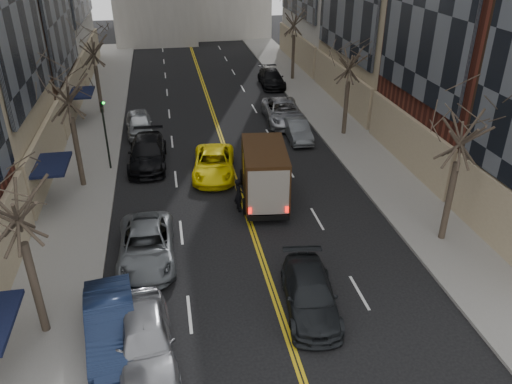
# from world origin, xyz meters

# --- Properties ---
(sidewalk_left) EXTENTS (4.00, 66.00, 0.15)m
(sidewalk_left) POSITION_xyz_m (-9.00, 27.00, 0.07)
(sidewalk_left) COLOR slate
(sidewalk_left) RESTS_ON ground
(sidewalk_right) EXTENTS (4.00, 66.00, 0.15)m
(sidewalk_right) POSITION_xyz_m (9.00, 27.00, 0.07)
(sidewalk_right) COLOR slate
(sidewalk_right) RESTS_ON ground
(tree_lf_near) EXTENTS (3.20, 3.20, 8.41)m
(tree_lf_near) POSITION_xyz_m (-8.80, 8.00, 6.24)
(tree_lf_near) COLOR #382D23
(tree_lf_near) RESTS_ON sidewalk_left
(tree_lf_mid) EXTENTS (3.20, 3.20, 8.91)m
(tree_lf_mid) POSITION_xyz_m (-8.80, 20.00, 6.60)
(tree_lf_mid) COLOR #382D23
(tree_lf_mid) RESTS_ON sidewalk_left
(tree_lf_far) EXTENTS (3.20, 3.20, 8.12)m
(tree_lf_far) POSITION_xyz_m (-8.80, 33.00, 6.02)
(tree_lf_far) COLOR #382D23
(tree_lf_far) RESTS_ON sidewalk_left
(tree_rt_near) EXTENTS (3.20, 3.20, 8.71)m
(tree_rt_near) POSITION_xyz_m (8.80, 11.00, 6.45)
(tree_rt_near) COLOR #382D23
(tree_rt_near) RESTS_ON sidewalk_right
(tree_rt_mid) EXTENTS (3.20, 3.20, 8.32)m
(tree_rt_mid) POSITION_xyz_m (8.80, 25.00, 6.17)
(tree_rt_mid) COLOR #382D23
(tree_rt_mid) RESTS_ON sidewalk_right
(tree_rt_far) EXTENTS (3.20, 3.20, 9.11)m
(tree_rt_far) POSITION_xyz_m (8.80, 40.00, 6.74)
(tree_rt_far) COLOR #382D23
(tree_rt_far) RESTS_ON sidewalk_right
(traffic_signal) EXTENTS (0.29, 0.26, 4.70)m
(traffic_signal) POSITION_xyz_m (-7.39, 22.00, 2.82)
(traffic_signal) COLOR black
(traffic_signal) RESTS_ON sidewalk_left
(ups_truck) EXTENTS (2.94, 6.12, 3.24)m
(ups_truck) POSITION_xyz_m (1.20, 16.63, 1.63)
(ups_truck) COLOR black
(ups_truck) RESTS_ON ground
(observer_sedan) EXTENTS (2.52, 5.02, 1.40)m
(observer_sedan) POSITION_xyz_m (1.20, 7.46, 0.70)
(observer_sedan) COLOR black
(observer_sedan) RESTS_ON ground
(taxi) EXTENTS (3.11, 5.54, 1.46)m
(taxi) POSITION_xyz_m (-1.16, 20.18, 0.73)
(taxi) COLOR #FEE70A
(taxi) RESTS_ON ground
(pedestrian) EXTENTS (0.55, 0.74, 1.85)m
(pedestrian) POSITION_xyz_m (-0.35, 15.65, 0.92)
(pedestrian) COLOR black
(pedestrian) RESTS_ON ground
(parked_lf_a) EXTENTS (2.39, 5.00, 1.65)m
(parked_lf_a) POSITION_xyz_m (-5.10, 6.11, 0.83)
(parked_lf_a) COLOR #9A9CA1
(parked_lf_a) RESTS_ON ground
(parked_lf_b) EXTENTS (2.33, 5.11, 1.63)m
(parked_lf_b) POSITION_xyz_m (-6.30, 7.02, 0.81)
(parked_lf_b) COLOR #121D39
(parked_lf_b) RESTS_ON ground
(parked_lf_c) EXTENTS (2.51, 5.38, 1.49)m
(parked_lf_c) POSITION_xyz_m (-5.10, 11.97, 0.75)
(parked_lf_c) COLOR #54585C
(parked_lf_c) RESTS_ON ground
(parked_lf_d) EXTENTS (2.50, 5.70, 1.63)m
(parked_lf_d) POSITION_xyz_m (-5.10, 22.43, 0.82)
(parked_lf_d) COLOR black
(parked_lf_d) RESTS_ON ground
(parked_lf_e) EXTENTS (2.16, 4.67, 1.55)m
(parked_lf_e) POSITION_xyz_m (-5.73, 28.07, 0.77)
(parked_lf_e) COLOR #AAAEB2
(parked_lf_e) RESTS_ON ground
(parked_rt_a) EXTENTS (1.63, 4.24, 1.38)m
(parked_rt_a) POSITION_xyz_m (5.29, 24.81, 0.69)
(parked_rt_a) COLOR #4E5155
(parked_rt_a) RESTS_ON ground
(parked_rt_b) EXTENTS (3.03, 6.07, 1.65)m
(parked_rt_b) POSITION_xyz_m (5.10, 28.49, 0.83)
(parked_rt_b) COLOR #A1A3A9
(parked_rt_b) RESTS_ON ground
(parked_rt_c) EXTENTS (2.28, 5.23, 1.50)m
(parked_rt_c) POSITION_xyz_m (6.30, 38.26, 0.75)
(parked_rt_c) COLOR black
(parked_rt_c) RESTS_ON ground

